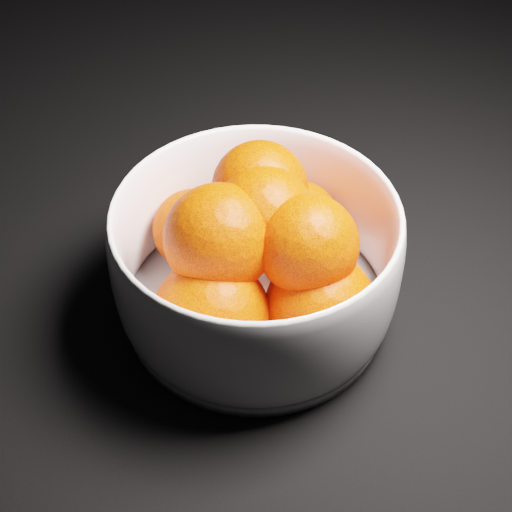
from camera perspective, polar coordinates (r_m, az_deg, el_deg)
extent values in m
cylinder|color=white|center=(0.66, 0.00, -3.75)|extent=(0.24, 0.24, 0.01)
sphere|color=#EE3404|center=(0.66, 3.36, 2.66)|extent=(0.08, 0.08, 0.08)
sphere|color=#EE3404|center=(0.66, -5.01, 2.12)|extent=(0.08, 0.08, 0.08)
sphere|color=#EE3404|center=(0.58, -3.57, -4.78)|extent=(0.10, 0.10, 0.10)
sphere|color=#EE3404|center=(0.59, 5.15, -4.10)|extent=(0.09, 0.09, 0.09)
sphere|color=#EE3404|center=(0.62, 0.30, 5.41)|extent=(0.08, 0.08, 0.08)
sphere|color=#EE3404|center=(0.58, -2.96, 1.41)|extent=(0.09, 0.09, 0.09)
sphere|color=#EE3404|center=(0.57, 4.17, 0.89)|extent=(0.08, 0.08, 0.08)
sphere|color=#EE3404|center=(0.59, 0.64, 3.11)|extent=(0.09, 0.09, 0.09)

